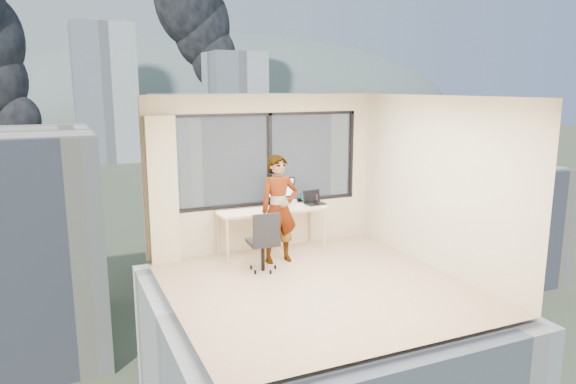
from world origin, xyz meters
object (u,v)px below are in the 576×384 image
chair (263,240)px  laptop (315,198)px  person (279,209)px  game_console (286,202)px  monitor (280,192)px  handbag (308,196)px  desk (272,231)px

chair → laptop: bearing=35.4°
person → game_console: 0.84m
person → laptop: (0.87, 0.46, 0.01)m
person → laptop: bearing=27.6°
monitor → laptop: size_ratio=1.45×
chair → handbag: bearing=42.3°
monitor → game_console: size_ratio=1.71×
desk → laptop: (0.80, 0.00, 0.48)m
desk → person: person is taller
person → laptop: 0.98m
desk → game_console: (0.37, 0.26, 0.41)m
person → handbag: size_ratio=6.35×
desk → game_console: 0.61m
chair → game_console: bearing=55.1°
game_console → handbag: size_ratio=1.09×
monitor → desk: bearing=-149.4°
chair → laptop: laptop is taller
monitor → handbag: (0.56, 0.09, -0.15)m
desk → person: 0.66m
monitor → chair: bearing=-124.0°
desk → monitor: bearing=27.5°
laptop → monitor: bearing=164.5°
chair → laptop: 1.52m
chair → monitor: 1.21m
game_console → person: bearing=-143.1°
monitor → game_console: 0.31m
desk → monitor: 0.66m
desk → chair: size_ratio=1.91×
desk → chair: bearing=-120.9°
chair → handbag: size_ratio=3.53×
laptop → handbag: laptop is taller
person → monitor: bearing=64.3°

